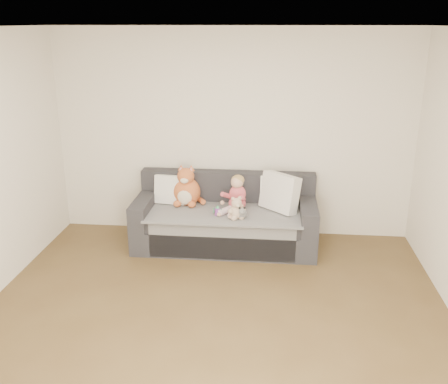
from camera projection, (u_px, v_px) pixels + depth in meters
name	position (u px, v px, depth m)	size (l,w,h in m)	color
room_shell	(213.00, 186.00, 4.29)	(5.00, 5.00, 5.00)	brown
sofa	(226.00, 221.00, 6.16)	(2.20, 0.94, 0.85)	#252529
cushion_left	(170.00, 190.00, 6.23)	(0.41, 0.23, 0.37)	white
cushion_right_back	(277.00, 191.00, 6.15)	(0.41, 0.19, 0.39)	white
cushion_right_front	(280.00, 192.00, 5.99)	(0.51, 0.50, 0.47)	white
toddler	(236.00, 196.00, 5.98)	(0.33, 0.45, 0.44)	#E0554F
plush_cat	(187.00, 189.00, 6.20)	(0.42, 0.36, 0.53)	#C7582C
teddy_bear	(236.00, 210.00, 5.76)	(0.20, 0.17, 0.27)	tan
plush_cow	(241.00, 213.00, 5.78)	(0.13, 0.20, 0.16)	white
sippy_cup	(218.00, 210.00, 5.87)	(0.11, 0.09, 0.12)	purple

